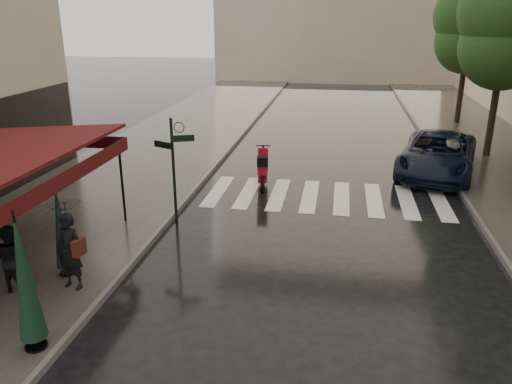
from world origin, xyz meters
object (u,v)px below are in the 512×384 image
(parasol_front, at_px, (24,277))
(parasol_back, at_px, (61,228))
(pedestrian_with_umbrella, at_px, (65,217))
(parked_car, at_px, (437,154))
(pedestrian_terrace, at_px, (12,258))
(scooter, at_px, (263,170))

(parasol_front, distance_m, parasol_back, 2.72)
(parasol_front, height_order, parasol_back, parasol_front)
(pedestrian_with_umbrella, relative_size, parked_car, 0.44)
(pedestrian_with_umbrella, distance_m, pedestrian_terrace, 1.50)
(scooter, relative_size, parked_car, 0.35)
(parked_car, height_order, parasol_front, parasol_front)
(scooter, bearing_deg, parked_car, 14.00)
(scooter, height_order, parasol_back, parasol_back)
(scooter, xyz_separation_m, parasol_back, (-3.41, -7.25, 0.67))
(scooter, bearing_deg, parasol_back, -123.02)
(parked_car, bearing_deg, parasol_front, -111.09)
(pedestrian_with_umbrella, height_order, pedestrian_terrace, pedestrian_with_umbrella)
(parasol_front, bearing_deg, parked_car, 54.38)
(pedestrian_with_umbrella, relative_size, scooter, 1.26)
(parasol_back, bearing_deg, parasol_front, -71.77)
(pedestrian_terrace, bearing_deg, pedestrian_with_umbrella, -163.43)
(pedestrian_with_umbrella, bearing_deg, parked_car, 58.63)
(pedestrian_terrace, bearing_deg, parasol_front, 133.40)
(parked_car, height_order, parasol_back, parasol_back)
(pedestrian_terrace, height_order, parked_car, pedestrian_terrace)
(pedestrian_with_umbrella, bearing_deg, parasol_back, 142.83)
(pedestrian_terrace, xyz_separation_m, scooter, (4.12, 8.07, -0.27))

